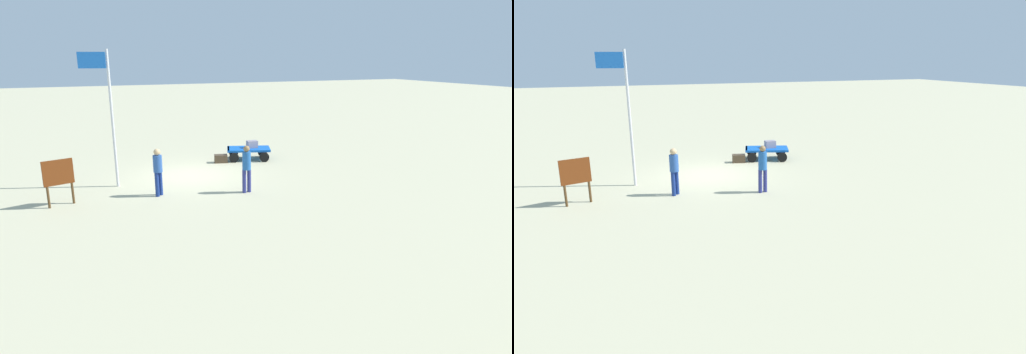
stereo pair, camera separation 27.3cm
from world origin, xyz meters
TOP-DOWN VIEW (x-y plane):
  - ground_plane at (0.00, 0.00)m, footprint 120.00×120.00m
  - luggage_cart at (-3.23, -1.85)m, footprint 2.26×1.81m
  - suitcase_dark at (-3.43, -1.84)m, footprint 0.49×0.38m
  - suitcase_grey at (-1.84, -1.74)m, footprint 0.66×0.49m
  - worker_lead at (-1.27, 2.97)m, footprint 0.35×0.35m
  - worker_trailing at (1.71, 2.15)m, footprint 0.44×0.44m
  - flagpole at (3.06, 0.40)m, footprint 1.03×0.23m
  - signboard at (4.86, 2.01)m, footprint 0.93×0.33m

SIDE VIEW (x-z plane):
  - ground_plane at x=0.00m, z-range 0.00..0.00m
  - suitcase_grey at x=-1.84m, z-range 0.00..0.36m
  - luggage_cart at x=-3.23m, z-range 0.14..0.69m
  - suitcase_dark at x=-3.43m, z-range 0.55..0.89m
  - worker_trailing at x=1.71m, z-range 0.13..1.80m
  - worker_lead at x=-1.27m, z-range 0.12..1.83m
  - signboard at x=4.86m, z-range 0.23..1.77m
  - flagpole at x=3.06m, z-range 0.50..5.48m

